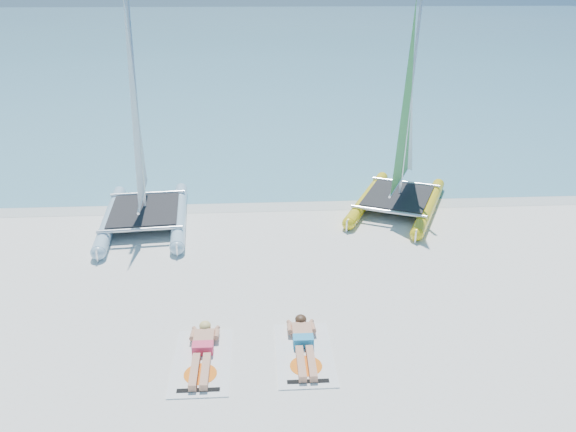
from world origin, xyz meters
The scene contains 9 objects.
ground centered at (0.00, 0.00, 0.00)m, with size 140.00×140.00×0.00m, color white.
sea centered at (0.00, 63.00, 0.01)m, with size 140.00×115.00×0.01m, color #74B0C1.
wet_sand_strip centered at (0.00, 5.50, 0.00)m, with size 140.00×1.40×0.01m, color silver.
catamaran_blue centered at (-4.25, 4.31, 1.86)m, with size 2.59×4.76×6.25m.
catamaran_yellow centered at (3.03, 5.28, 1.92)m, with size 3.81×4.94×6.09m.
towel_a centered at (-2.22, -1.89, 0.01)m, with size 1.00×1.85×0.02m, color silver.
sunbather_a centered at (-2.22, -1.70, 0.12)m, with size 0.37×1.73×0.26m.
towel_b centered at (-0.42, -1.78, 0.01)m, with size 1.00×1.85×0.02m, color silver.
sunbather_b centered at (-0.42, -1.59, 0.12)m, with size 0.37×1.73×0.26m.
Camera 1 is at (-1.19, -9.93, 6.18)m, focal length 35.00 mm.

